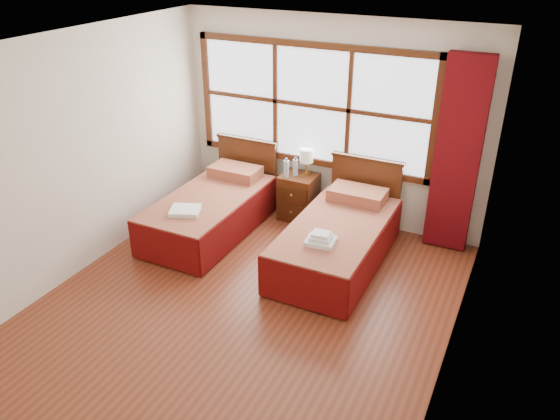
% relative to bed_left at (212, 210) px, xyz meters
% --- Properties ---
extents(floor, '(4.50, 4.50, 0.00)m').
position_rel_bed_left_xyz_m(floor, '(1.16, -1.20, -0.29)').
color(floor, brown).
rests_on(floor, ground).
extents(ceiling, '(4.50, 4.50, 0.00)m').
position_rel_bed_left_xyz_m(ceiling, '(1.16, -1.20, 2.31)').
color(ceiling, white).
rests_on(ceiling, wall_back).
extents(wall_back, '(4.00, 0.00, 4.00)m').
position_rel_bed_left_xyz_m(wall_back, '(1.16, 1.05, 1.01)').
color(wall_back, silver).
rests_on(wall_back, floor).
extents(wall_left, '(0.00, 4.50, 4.50)m').
position_rel_bed_left_xyz_m(wall_left, '(-0.84, -1.20, 1.01)').
color(wall_left, silver).
rests_on(wall_left, floor).
extents(wall_right, '(0.00, 4.50, 4.50)m').
position_rel_bed_left_xyz_m(wall_right, '(3.16, -1.20, 1.01)').
color(wall_right, silver).
rests_on(wall_right, floor).
extents(window, '(3.16, 0.06, 1.56)m').
position_rel_bed_left_xyz_m(window, '(0.91, 1.01, 1.21)').
color(window, white).
rests_on(window, wall_back).
extents(curtain, '(0.50, 0.16, 2.30)m').
position_rel_bed_left_xyz_m(curtain, '(2.76, 0.91, 0.88)').
color(curtain, '#63090E').
rests_on(curtain, wall_back).
extents(bed_left, '(0.98, 2.00, 0.95)m').
position_rel_bed_left_xyz_m(bed_left, '(0.00, 0.00, 0.00)').
color(bed_left, '#3A1D0C').
rests_on(bed_left, floor).
extents(bed_right, '(1.00, 2.02, 0.96)m').
position_rel_bed_left_xyz_m(bed_right, '(1.71, -0.00, 0.00)').
color(bed_right, '#3A1D0C').
rests_on(bed_right, floor).
extents(nightstand, '(0.46, 0.45, 0.61)m').
position_rel_bed_left_xyz_m(nightstand, '(0.85, 0.80, 0.02)').
color(nightstand, '#4D2510').
rests_on(nightstand, floor).
extents(towels_left, '(0.42, 0.40, 0.05)m').
position_rel_bed_left_xyz_m(towels_left, '(0.00, -0.55, 0.24)').
color(towels_left, white).
rests_on(towels_left, bed_left).
extents(towels_right, '(0.33, 0.29, 0.13)m').
position_rel_bed_left_xyz_m(towels_right, '(1.70, -0.52, 0.27)').
color(towels_right, white).
rests_on(towels_right, bed_right).
extents(lamp, '(0.18, 0.18, 0.34)m').
position_rel_bed_left_xyz_m(lamp, '(0.91, 0.90, 0.57)').
color(lamp, '#C88A40').
rests_on(lamp, nightstand).
extents(bottle_near, '(0.07, 0.07, 0.26)m').
position_rel_bed_left_xyz_m(bottle_near, '(0.72, 0.69, 0.44)').
color(bottle_near, '#A6C1D5').
rests_on(bottle_near, nightstand).
extents(bottle_far, '(0.07, 0.07, 0.25)m').
position_rel_bed_left_xyz_m(bottle_far, '(0.80, 0.78, 0.44)').
color(bottle_far, '#A6C1D5').
rests_on(bottle_far, nightstand).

